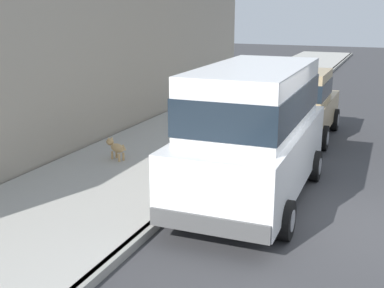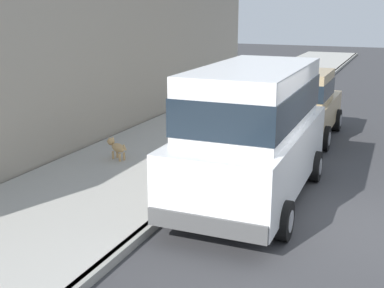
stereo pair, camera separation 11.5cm
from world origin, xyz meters
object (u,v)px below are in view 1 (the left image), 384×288
car_white_van (254,127)px  dog_tan (116,147)px  car_tan_hatchback (298,103)px  fire_hydrant (237,123)px

car_white_van → dog_tan: 3.69m
car_white_van → car_tan_hatchback: (-0.10, 4.95, -0.42)m
dog_tan → fire_hydrant: 3.70m
car_white_van → fire_hydrant: size_ratio=6.78×
dog_tan → car_tan_hatchback: bearing=50.8°
car_tan_hatchback → fire_hydrant: size_ratio=5.25×
car_tan_hatchback → fire_hydrant: 1.81m
car_tan_hatchback → dog_tan: (-3.36, -4.12, -0.55)m
car_white_van → car_tan_hatchback: size_ratio=1.29×
dog_tan → fire_hydrant: fire_hydrant is taller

